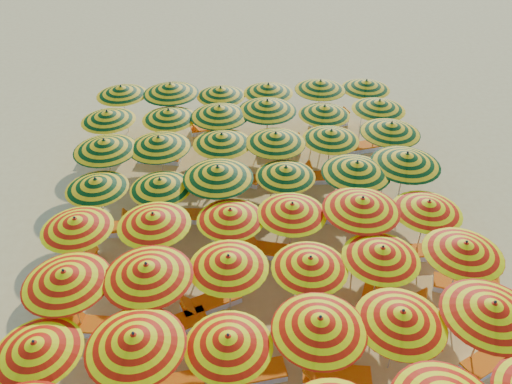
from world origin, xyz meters
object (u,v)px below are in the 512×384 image
at_px(umbrella_11, 492,309).
at_px(umbrella_45, 268,88).
at_px(lounger_14, 465,288).
at_px(lounger_16, 271,251).
at_px(umbrella_47, 366,85).
at_px(umbrella_10, 402,317).
at_px(lounger_11, 175,326).
at_px(beachgoer_a, 307,276).
at_px(umbrella_13, 147,270).
at_px(umbrella_46, 320,85).
at_px(umbrella_30, 105,145).
at_px(umbrella_18, 76,223).
at_px(lounger_31, 209,128).
at_px(umbrella_21, 292,209).
at_px(umbrella_17, 465,248).
at_px(lounger_10, 100,327).
at_px(lounger_22, 336,216).
at_px(umbrella_14, 228,262).
at_px(umbrella_43, 171,89).
at_px(umbrella_27, 286,172).
at_px(lounger_13, 394,300).
at_px(lounger_29, 281,148).
at_px(umbrella_6, 36,347).
at_px(umbrella_25, 160,184).
at_px(umbrella_31, 159,142).
at_px(umbrella_16, 382,253).
at_px(umbrella_38, 220,111).
at_px(umbrella_35, 391,128).
at_px(lounger_19, 149,223).
at_px(lounger_8, 335,376).
at_px(umbrella_15, 310,263).
at_px(umbrella_24, 96,184).
at_px(lounger_30, 360,147).
at_px(umbrella_19, 154,219).
at_px(umbrella_23, 428,206).
at_px(lounger_7, 250,374).
at_px(lounger_15, 73,264).
at_px(lounger_12, 210,303).
at_px(umbrella_34, 331,135).
at_px(umbrella_26, 218,172).
at_px(lounger_32, 330,122).
at_px(lounger_26, 312,177).
at_px(umbrella_8, 228,341).
at_px(umbrella_44, 221,92).
at_px(lounger_25, 289,176).
at_px(umbrella_32, 222,139).
at_px(umbrella_39, 267,106).
at_px(umbrella_20, 230,214).
at_px(umbrella_36, 108,116).
at_px(lounger_17, 435,251).
at_px(lounger_27, 103,156).
at_px(umbrella_42, 121,91).

distance_m(umbrella_11, umbrella_45, 12.92).
relative_size(lounger_14, lounger_16, 1.00).
distance_m(umbrella_45, umbrella_47, 4.24).
relative_size(umbrella_10, lounger_11, 1.52).
bearing_deg(beachgoer_a, umbrella_13, -76.63).
distance_m(umbrella_46, lounger_11, 12.25).
bearing_deg(umbrella_30, umbrella_18, -93.40).
bearing_deg(lounger_14, lounger_31, 149.07).
bearing_deg(lounger_14, umbrella_21, -178.76).
bearing_deg(umbrella_10, umbrella_17, 41.06).
relative_size(lounger_10, lounger_22, 1.00).
distance_m(umbrella_14, umbrella_43, 10.21).
xyz_separation_m(umbrella_27, lounger_16, (-0.68, -1.91, -1.72)).
height_order(lounger_13, lounger_29, same).
relative_size(umbrella_6, lounger_16, 1.47).
relative_size(umbrella_25, umbrella_31, 0.88).
bearing_deg(umbrella_16, umbrella_30, 144.14).
bearing_deg(umbrella_38, umbrella_46, 25.58).
relative_size(umbrella_35, lounger_19, 1.62).
bearing_deg(lounger_19, lounger_10, 72.49).
bearing_deg(umbrella_18, lounger_8, -32.49).
relative_size(umbrella_15, lounger_29, 1.37).
bearing_deg(umbrella_24, umbrella_14, -43.94).
xyz_separation_m(lounger_13, lounger_30, (1.07, 8.14, 0.00)).
xyz_separation_m(umbrella_19, umbrella_25, (0.05, 1.89, -0.13)).
relative_size(umbrella_43, umbrella_45, 1.23).
bearing_deg(umbrella_13, umbrella_23, 14.59).
distance_m(umbrella_13, lounger_16, 4.69).
bearing_deg(umbrella_31, umbrella_46, 31.99).
distance_m(lounger_7, lounger_15, 6.72).
bearing_deg(lounger_12, lounger_15, -44.99).
height_order(umbrella_18, umbrella_21, umbrella_21).
distance_m(umbrella_34, lounger_16, 5.07).
bearing_deg(umbrella_26, umbrella_27, 6.16).
bearing_deg(lounger_32, umbrella_11, -98.87).
relative_size(umbrella_30, lounger_26, 1.44).
height_order(umbrella_38, umbrella_43, umbrella_43).
bearing_deg(umbrella_8, umbrella_34, 64.33).
height_order(umbrella_43, lounger_15, umbrella_43).
xyz_separation_m(umbrella_44, lounger_25, (2.45, -3.84, -1.78)).
xyz_separation_m(umbrella_47, lounger_14, (0.58, -9.99, -1.80)).
relative_size(umbrella_32, lounger_26, 1.34).
bearing_deg(lounger_22, umbrella_39, 123.16).
relative_size(umbrella_20, lounger_26, 1.52).
distance_m(umbrella_17, umbrella_21, 4.86).
bearing_deg(umbrella_24, umbrella_36, 93.53).
xyz_separation_m(lounger_13, lounger_17, (1.94, 1.85, 0.00)).
bearing_deg(umbrella_38, lounger_25, -35.24).
height_order(umbrella_43, lounger_27, umbrella_43).
bearing_deg(lounger_8, umbrella_42, -53.25).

